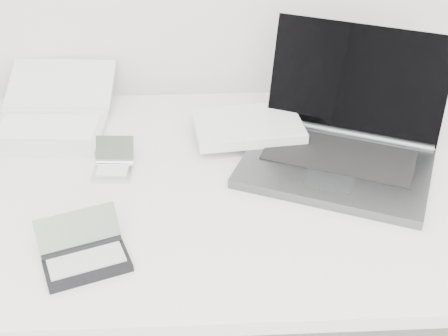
{
  "coord_description": "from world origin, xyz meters",
  "views": [
    {
      "loc": [
        -0.08,
        0.46,
        1.51
      ],
      "look_at": [
        -0.03,
        1.51,
        0.79
      ],
      "focal_mm": 50.0,
      "sensor_mm": 36.0,
      "label": 1
    }
  ],
  "objects_px": {
    "laptop_large": "(319,138)",
    "palmtop_charcoal": "(85,256)",
    "netbook_open_white": "(51,119)",
    "desk": "(237,197)"
  },
  "relations": [
    {
      "from": "laptop_large",
      "to": "palmtop_charcoal",
      "type": "distance_m",
      "value": 0.59
    },
    {
      "from": "netbook_open_white",
      "to": "palmtop_charcoal",
      "type": "bearing_deg",
      "value": -69.19
    },
    {
      "from": "netbook_open_white",
      "to": "palmtop_charcoal",
      "type": "xyz_separation_m",
      "value": [
        0.15,
        -0.49,
        -0.01
      ]
    },
    {
      "from": "desk",
      "to": "palmtop_charcoal",
      "type": "height_order",
      "value": "palmtop_charcoal"
    },
    {
      "from": "netbook_open_white",
      "to": "laptop_large",
      "type": "bearing_deg",
      "value": -9.7
    },
    {
      "from": "laptop_large",
      "to": "palmtop_charcoal",
      "type": "relative_size",
      "value": 3.2
    },
    {
      "from": "desk",
      "to": "palmtop_charcoal",
      "type": "distance_m",
      "value": 0.38
    },
    {
      "from": "desk",
      "to": "palmtop_charcoal",
      "type": "xyz_separation_m",
      "value": [
        -0.29,
        -0.24,
        0.06
      ]
    },
    {
      "from": "desk",
      "to": "netbook_open_white",
      "type": "distance_m",
      "value": 0.51
    },
    {
      "from": "desk",
      "to": "laptop_large",
      "type": "height_order",
      "value": "laptop_large"
    }
  ]
}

